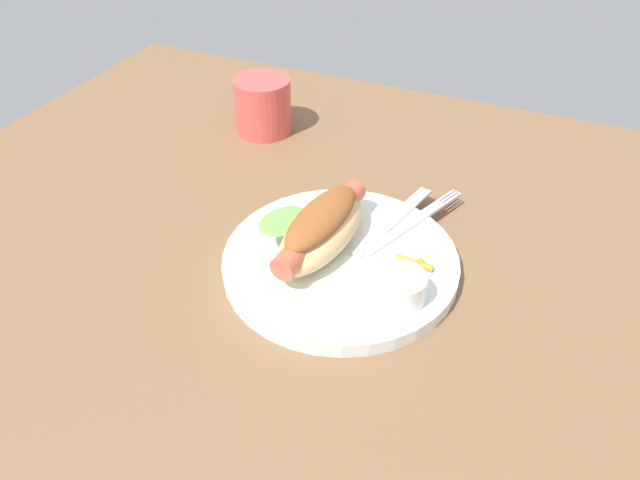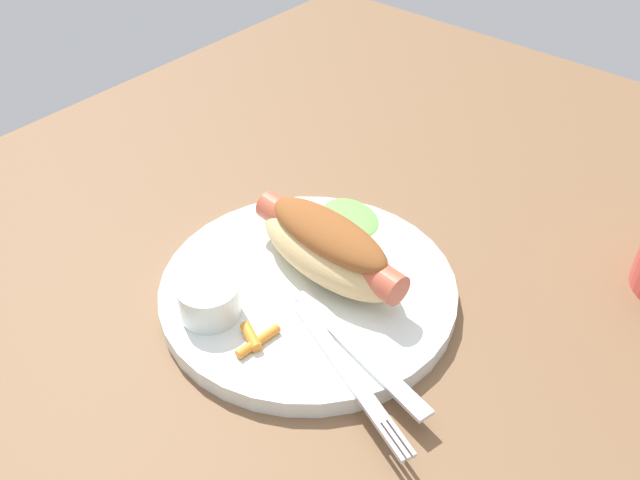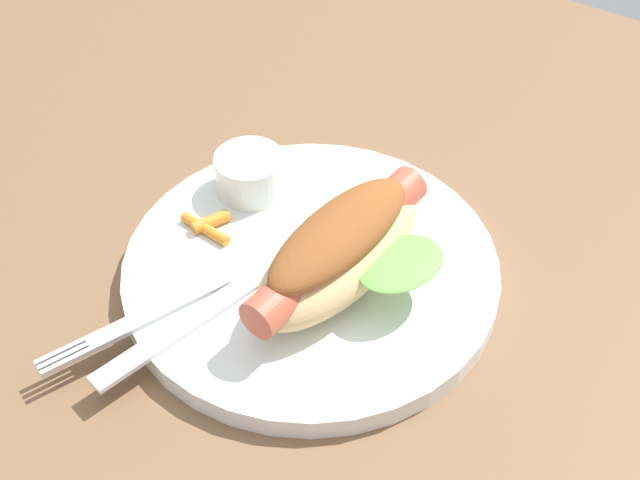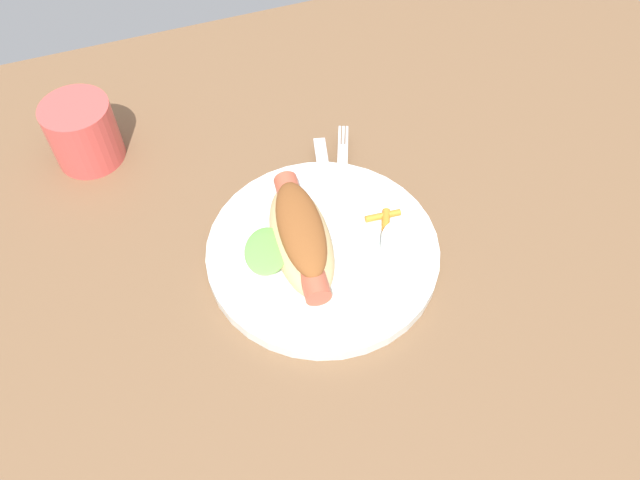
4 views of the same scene
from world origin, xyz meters
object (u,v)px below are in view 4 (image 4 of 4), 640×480
(sauce_ramekin, at_px, (404,246))
(carrot_garnish, at_px, (384,217))
(fork, at_px, (342,178))
(knife, at_px, (326,186))
(plate, at_px, (323,252))
(hot_dog, at_px, (300,236))
(drinking_cup, at_px, (83,132))

(sauce_ramekin, bearing_deg, carrot_garnish, -89.74)
(fork, xyz_separation_m, knife, (0.02, 0.00, -0.00))
(plate, xyz_separation_m, fork, (-0.05, -0.08, 0.01))
(plate, relative_size, hot_dog, 1.57)
(knife, height_order, carrot_garnish, carrot_garnish)
(sauce_ramekin, xyz_separation_m, fork, (0.02, -0.12, -0.01))
(sauce_ramekin, relative_size, knife, 0.32)
(plate, distance_m, hot_dog, 0.04)
(fork, relative_size, drinking_cup, 1.93)
(drinking_cup, bearing_deg, carrot_garnish, 142.58)
(knife, bearing_deg, plate, 171.22)
(fork, height_order, carrot_garnish, carrot_garnish)
(hot_dog, distance_m, sauce_ramekin, 0.11)
(plate, height_order, sauce_ramekin, sauce_ramekin)
(hot_dog, bearing_deg, fork, -37.84)
(knife, bearing_deg, hot_dog, 157.13)
(knife, bearing_deg, sauce_ramekin, -145.44)
(hot_dog, xyz_separation_m, drinking_cup, (0.19, -0.24, -0.00))
(hot_dog, distance_m, drinking_cup, 0.30)
(knife, relative_size, drinking_cup, 1.90)
(knife, bearing_deg, drinking_cup, 71.09)
(knife, bearing_deg, carrot_garnish, -132.21)
(plate, relative_size, sauce_ramekin, 5.09)
(hot_dog, height_order, drinking_cup, drinking_cup)
(hot_dog, relative_size, carrot_garnish, 3.91)
(carrot_garnish, relative_size, drinking_cup, 0.50)
(sauce_ramekin, bearing_deg, hot_dog, -21.44)
(plate, bearing_deg, hot_dog, -5.31)
(plate, height_order, hot_dog, hot_dog)
(sauce_ramekin, relative_size, drinking_cup, 0.61)
(plate, distance_m, knife, 0.09)
(sauce_ramekin, distance_m, knife, 0.13)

